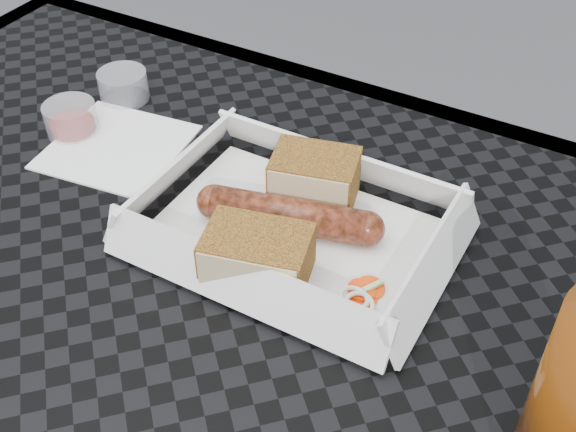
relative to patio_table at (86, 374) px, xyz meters
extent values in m
cube|color=black|center=(0.00, 0.00, 0.07)|extent=(0.80, 0.80, 0.01)
cube|color=black|center=(0.00, 0.39, 0.06)|extent=(0.80, 0.03, 0.03)
cylinder|color=black|center=(-0.35, 0.35, -0.30)|extent=(0.03, 0.03, 0.73)
cube|color=white|center=(0.11, 0.15, 0.08)|extent=(0.22, 0.15, 0.00)
cylinder|color=maroon|center=(0.10, 0.16, 0.09)|extent=(0.13, 0.06, 0.03)
sphere|color=maroon|center=(0.16, 0.17, 0.09)|extent=(0.03, 0.03, 0.03)
sphere|color=maroon|center=(0.04, 0.14, 0.09)|extent=(0.03, 0.03, 0.03)
cube|color=brown|center=(0.10, 0.20, 0.10)|extent=(0.08, 0.07, 0.04)
cube|color=brown|center=(0.11, 0.10, 0.10)|extent=(0.09, 0.07, 0.04)
cylinder|color=#F8430A|center=(0.17, 0.12, 0.08)|extent=(0.02, 0.02, 0.00)
torus|color=white|center=(0.18, 0.11, 0.08)|extent=(0.02, 0.02, 0.00)
cube|color=#B2D17F|center=(0.18, 0.12, 0.08)|extent=(0.02, 0.02, 0.00)
cube|color=white|center=(-0.10, 0.18, 0.08)|extent=(0.13, 0.13, 0.00)
cylinder|color=maroon|center=(-0.15, 0.18, 0.09)|extent=(0.05, 0.05, 0.03)
cylinder|color=silver|center=(-0.15, 0.25, 0.09)|extent=(0.05, 0.05, 0.03)
camera|label=1|loc=(0.31, -0.22, 0.48)|focal=45.00mm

